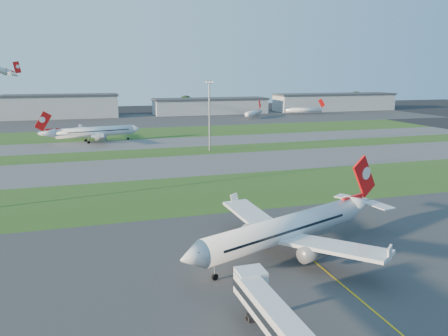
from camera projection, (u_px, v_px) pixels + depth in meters
name	position (u px, v px, depth m)	size (l,w,h in m)	color
ground	(310.00, 291.00, 58.68)	(700.00, 700.00, 0.00)	black
apron_near	(310.00, 291.00, 58.68)	(300.00, 70.00, 0.01)	#333335
grass_strip_a	(210.00, 192.00, 107.31)	(300.00, 34.00, 0.01)	#31531B
taxiway_a	(183.00, 165.00, 138.16)	(300.00, 32.00, 0.01)	#515154
grass_strip_b	(169.00, 152.00, 161.54)	(300.00, 18.00, 0.01)	#31531B
taxiway_b	(160.00, 143.00, 182.11)	(300.00, 26.00, 0.01)	#515154
grass_strip_c	(150.00, 133.00, 212.97)	(300.00, 40.00, 0.01)	#31531B
apron_far	(137.00, 120.00, 269.08)	(400.00, 80.00, 0.01)	#333335
yellow_line	(343.00, 285.00, 60.10)	(0.25, 60.00, 0.02)	gold
airliner_parked	(287.00, 229.00, 69.36)	(38.12, 32.31, 12.50)	white
airliner_taxiing	(95.00, 132.00, 183.83)	(39.22, 32.92, 12.38)	white
mini_jet_near	(254.00, 113.00, 284.21)	(19.33, 23.34, 9.48)	white
mini_jet_far	(304.00, 110.00, 306.52)	(28.38, 8.18, 9.48)	white
light_mast_centre	(209.00, 111.00, 160.76)	(3.20, 0.70, 25.80)	gray
hangar_west	(62.00, 106.00, 282.76)	(71.40, 23.00, 15.20)	#A7AAAF
hangar_east	(210.00, 106.00, 311.50)	(81.60, 23.00, 11.20)	#A7AAAF
hangar_far_east	(334.00, 102.00, 339.60)	(96.90, 23.00, 13.20)	#A7AAAF
tree_mid_west	(101.00, 107.00, 300.51)	(9.90, 9.90, 10.80)	black
tree_mid_east	(186.00, 103.00, 320.10)	(11.55, 11.55, 12.60)	black
tree_east	(281.00, 102.00, 339.60)	(10.45, 10.45, 11.40)	black
tree_far_east	(356.00, 99.00, 362.88)	(12.65, 12.65, 13.80)	black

